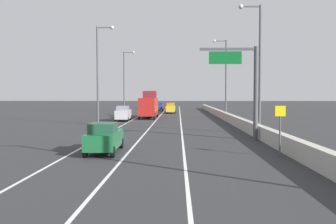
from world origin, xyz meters
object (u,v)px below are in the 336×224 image
car_silver_3 (123,113)px  car_green_4 (104,138)px  car_blue_0 (159,107)px  car_gray_2 (149,105)px  car_yellow_1 (171,108)px  car_red_5 (169,107)px  overhead_sign_gantry (247,81)px  lamp_post_right_second (258,61)px  lamp_post_right_third (225,74)px  lamp_post_left_mid (99,69)px  lamp_post_left_far (125,79)px  box_truck (149,106)px  speed_advisory_sign (280,127)px

car_silver_3 → car_green_4: car_silver_3 is taller
car_blue_0 → car_gray_2: size_ratio=1.05×
car_yellow_1 → car_red_5: size_ratio=1.05×
overhead_sign_gantry → car_silver_3: bearing=121.0°
lamp_post_right_second → car_green_4: (-11.96, -11.64, -5.80)m
car_yellow_1 → car_gray_2: bearing=105.7°
lamp_post_right_third → car_green_4: size_ratio=2.48×
lamp_post_left_mid → overhead_sign_gantry: bearing=-45.3°
car_green_4 → lamp_post_left_far: bearing=96.4°
car_gray_2 → box_truck: size_ratio=0.50×
speed_advisory_sign → car_green_4: bearing=172.0°
overhead_sign_gantry → lamp_post_left_far: bearing=110.5°
car_yellow_1 → car_red_5: car_red_5 is taller
lamp_post_right_third → lamp_post_left_mid: bearing=-144.6°
car_gray_2 → box_truck: bearing=-85.5°
car_yellow_1 → box_truck: size_ratio=0.47×
car_gray_2 → box_truck: 36.88m
car_green_4 → speed_advisory_sign: bearing=-8.0°
lamp_post_right_second → lamp_post_left_mid: (-16.85, 10.43, 0.00)m
overhead_sign_gantry → car_red_5: overhead_sign_gantry is taller
lamp_post_left_mid → box_truck: (4.94, 13.62, -4.80)m
speed_advisory_sign → lamp_post_left_far: 52.90m
lamp_post_right_third → car_gray_2: size_ratio=2.61×
overhead_sign_gantry → car_yellow_1: bearing=99.0°
lamp_post_right_second → lamp_post_left_mid: bearing=148.2°
lamp_post_right_second → car_green_4: lamp_post_right_second is taller
car_gray_2 → car_green_4: car_gray_2 is taller
lamp_post_right_third → lamp_post_left_far: (-17.14, 14.87, 0.00)m
lamp_post_left_far → car_gray_2: size_ratio=2.61×
car_yellow_1 → lamp_post_left_mid: bearing=-105.6°
speed_advisory_sign → car_blue_0: size_ratio=0.62×
lamp_post_right_third → box_truck: lamp_post_right_third is taller
lamp_post_left_far → car_blue_0: (5.78, 14.94, -5.81)m
lamp_post_left_mid → car_yellow_1: (8.07, 28.85, -5.73)m
overhead_sign_gantry → box_truck: 30.61m
lamp_post_left_far → lamp_post_left_mid: bearing=-88.7°
lamp_post_left_mid → car_green_4: (4.89, -22.07, -5.80)m
lamp_post_right_second → lamp_post_left_far: bearing=115.2°
speed_advisory_sign → car_green_4: size_ratio=0.62×
speed_advisory_sign → car_yellow_1: bearing=98.0°
overhead_sign_gantry → car_red_5: 52.58m
lamp_post_left_far → lamp_post_right_second: bearing=-64.8°
car_yellow_1 → car_gray_2: car_yellow_1 is taller
car_gray_2 → car_blue_0: bearing=-70.4°
car_yellow_1 → car_silver_3: car_silver_3 is taller
car_red_5 → speed_advisory_sign: bearing=-82.6°
speed_advisory_sign → lamp_post_right_second: (1.40, 13.12, 4.99)m
lamp_post_left_far → car_blue_0: 17.04m
lamp_post_right_second → lamp_post_right_third: 22.17m
lamp_post_right_third → car_green_4: bearing=-109.0°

